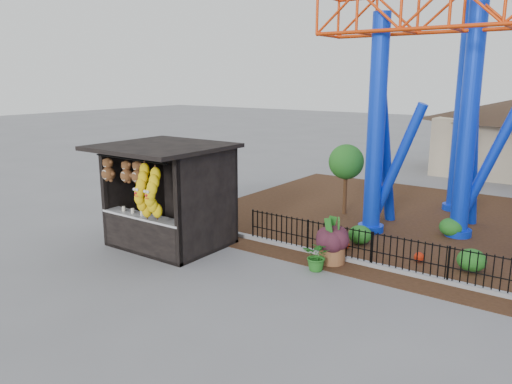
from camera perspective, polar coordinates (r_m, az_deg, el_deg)
The scene contains 9 objects.
ground at distance 13.04m, azimuth -3.92°, elevation -9.81°, with size 120.00×120.00×0.00m, color slate.
mulch_bed at distance 18.33m, azimuth 22.65°, elevation -4.01°, with size 18.00×12.00×0.02m, color #331E11.
curb at distance 13.71m, azimuth 17.71°, elevation -8.98°, with size 18.00×0.18×0.12m, color gray.
prize_booth at distance 15.15m, azimuth -10.49°, elevation -0.72°, with size 3.50×3.40×3.12m.
picket_fence at distance 13.34m, azimuth 21.54°, elevation -7.88°, with size 12.20×0.06×1.00m, color black, non-canonical shape.
terracotta_planter at distance 14.08m, azimuth 8.67°, elevation -6.90°, with size 0.72×0.72×0.58m, color brown.
planter_foliage at distance 13.89m, azimuth 8.76°, elevation -4.52°, with size 0.70×0.70×0.64m, color #361520.
potted_plant at distance 13.46m, azimuth 7.05°, elevation -7.27°, with size 0.74×0.64×0.82m, color #224F17.
landscaping at distance 15.59m, azimuth 22.49°, elevation -5.82°, with size 7.70×3.71×0.60m.
Camera 1 is at (7.72, -9.23, 5.04)m, focal length 35.00 mm.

